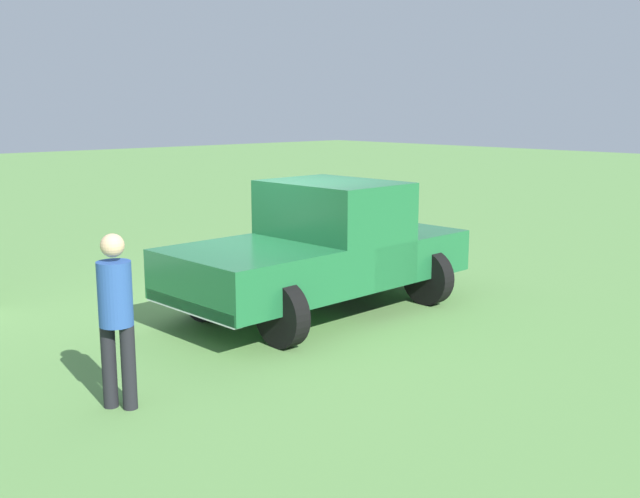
{
  "coord_description": "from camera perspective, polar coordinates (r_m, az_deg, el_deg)",
  "views": [
    {
      "loc": [
        8.06,
        -6.57,
        2.83
      ],
      "look_at": [
        0.64,
        0.29,
        0.9
      ],
      "focal_mm": 41.59,
      "sensor_mm": 36.0,
      "label": 1
    }
  ],
  "objects": [
    {
      "name": "ground_plane",
      "position": [
        10.77,
        -3.46,
        -4.43
      ],
      "size": [
        80.0,
        80.0,
        0.0
      ],
      "primitive_type": "plane",
      "color": "#5B8C47"
    },
    {
      "name": "pickup_truck",
      "position": [
        10.35,
        0.45,
        0.32
      ],
      "size": [
        2.47,
        4.48,
        1.82
      ],
      "rotation": [
        0.0,
        0.0,
        4.74
      ],
      "color": "black",
      "rests_on": "ground_plane"
    },
    {
      "name": "person_bystander",
      "position": [
        7.21,
        -15.43,
        -4.65
      ],
      "size": [
        0.45,
        0.45,
        1.69
      ],
      "rotation": [
        0.0,
        0.0,
        2.2
      ],
      "color": "black",
      "rests_on": "ground_plane"
    }
  ]
}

